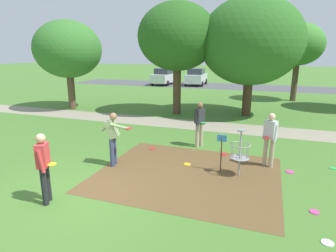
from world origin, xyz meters
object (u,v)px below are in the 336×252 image
Objects in this scene: player_foreground_watching at (200,122)px; frisbee_near_basket at (224,154)px; frisbee_by_tee at (290,172)px; frisbee_scattered_a at (152,149)px; parked_car_center_left at (196,77)px; frisbee_mid_grass at (333,168)px; parked_car_leftmost at (164,76)px; frisbee_scattered_b at (327,243)px; tree_mid_left at (68,50)px; player_waiting_right at (44,165)px; tree_near_left at (299,45)px; frisbee_far_right at (187,164)px; player_waiting_left at (270,137)px; player_throwing at (113,135)px; tree_near_right at (251,41)px; tree_mid_center at (177,37)px; frisbee_far_left at (314,212)px; disc_golf_basket at (238,151)px.

player_foreground_watching is 1.53m from frisbee_near_basket.
frisbee_scattered_a is (-4.73, 0.55, 0.00)m from frisbee_by_tee.
frisbee_by_tee is 0.05× the size of parked_car_center_left.
frisbee_scattered_a is (-6.00, -0.20, 0.00)m from frisbee_mid_grass.
parked_car_leftmost is (-9.03, 20.20, -0.05)m from player_foreground_watching.
tree_mid_left reaches higher than frisbee_scattered_b.
frisbee_scattered_a is (0.83, 4.44, -0.96)m from player_waiting_right.
frisbee_scattered_a is (-1.57, -0.90, -0.96)m from player_foreground_watching.
parked_car_center_left reaches higher than frisbee_near_basket.
parked_car_leftmost is (-12.19, 21.64, 0.91)m from frisbee_by_tee.
tree_near_left is at bearing -29.04° from parked_car_leftmost.
frisbee_near_basket is at bearing 54.34° from frisbee_far_right.
player_waiting_left is 2.72m from frisbee_far_right.
frisbee_mid_grass is at bearing 13.63° from player_waiting_left.
player_throwing is 17.13m from tree_near_left.
parked_car_leftmost reaches higher than frisbee_near_basket.
player_throwing reaches higher than frisbee_by_tee.
frisbee_by_tee is 1.02× the size of frisbee_far_right.
player_waiting_left is at bearing -3.73° from frisbee_scattered_a.
parked_car_leftmost is at bearing 116.92° from frisbee_scattered_b.
tree_near_left is (6.43, 18.28, 3.08)m from player_waiting_right.
player_waiting_left is 14.52m from tree_near_left.
tree_near_right reaches higher than frisbee_far_right.
player_throwing is (-2.09, -2.75, 0.02)m from player_foreground_watching.
player_waiting_left is 8.33× the size of frisbee_mid_grass.
tree_mid_left is at bearing -170.70° from tree_near_right.
tree_mid_center reaches higher than player_foreground_watching.
tree_near_right is (0.16, 6.96, 4.07)m from frisbee_near_basket.
frisbee_far_left is 3.89m from frisbee_far_right.
tree_near_right reaches higher than player_throwing.
tree_mid_center is 1.45× the size of parked_car_center_left.
frisbee_scattered_a is at bearing 148.27° from frisbee_far_right.
disc_golf_basket is at bearing -52.83° from player_foreground_watching.
player_throwing is at bearing -145.31° from frisbee_near_basket.
disc_golf_basket is at bearing -151.39° from frisbee_mid_grass.
disc_golf_basket is 24.24m from parked_car_center_left.
frisbee_scattered_a is at bearing 176.27° from player_waiting_left.
frisbee_far_right is 1.08× the size of frisbee_scattered_a.
player_foreground_watching is 6.08m from frisbee_scattered_b.
player_throwing is at bearing 83.29° from player_waiting_right.
tree_near_right is 10.78m from tree_mid_left.
tree_near_right reaches higher than frisbee_near_basket.
parked_car_center_left is (-8.65, 22.40, 0.91)m from frisbee_by_tee.
parked_car_center_left is (-3.09, 26.30, -0.05)m from player_waiting_right.
frisbee_far_right is 15.90m from tree_near_left.
frisbee_near_basket and frisbee_by_tee have the same top height.
player_waiting_left is 1.85m from frisbee_near_basket.
parked_car_center_left reaches higher than player_waiting_right.
frisbee_mid_grass is 0.97× the size of frisbee_far_left.
tree_mid_left reaches higher than frisbee_scattered_a.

